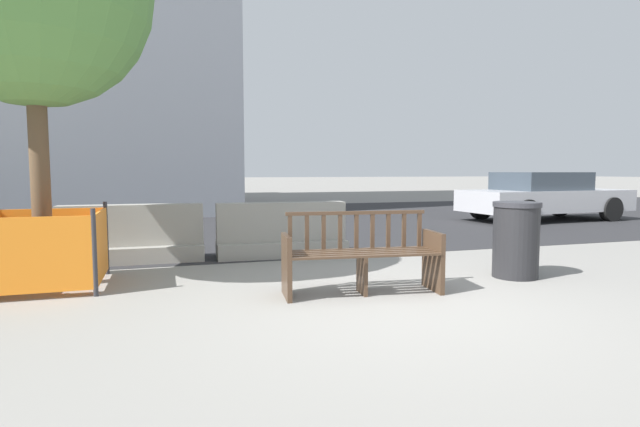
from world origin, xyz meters
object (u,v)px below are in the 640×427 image
(car_sedan_mid, at_px, (544,196))
(trash_bin, at_px, (516,240))
(jersey_barrier_left, at_px, (133,239))
(construction_fence, at_px, (44,247))
(jersey_barrier_centre, at_px, (282,234))
(street_bench, at_px, (361,257))

(car_sedan_mid, xyz_separation_m, trash_bin, (-5.60, -5.80, -0.18))
(jersey_barrier_left, height_order, trash_bin, trash_bin)
(construction_fence, distance_m, trash_bin, 5.60)
(jersey_barrier_centre, bearing_deg, car_sedan_mid, 22.83)
(jersey_barrier_centre, xyz_separation_m, construction_fence, (-3.06, -1.28, 0.13))
(jersey_barrier_left, distance_m, trash_bin, 5.29)
(jersey_barrier_left, bearing_deg, jersey_barrier_centre, -4.20)
(jersey_barrier_left, bearing_deg, car_sedan_mid, 17.48)
(construction_fence, distance_m, car_sedan_mid, 12.02)
(construction_fence, bearing_deg, street_bench, -21.57)
(jersey_barrier_centre, distance_m, jersey_barrier_left, 2.20)
(construction_fence, bearing_deg, trash_bin, -11.78)
(construction_fence, xyz_separation_m, car_sedan_mid, (11.08, 4.66, 0.19))
(car_sedan_mid, height_order, trash_bin, car_sedan_mid)
(street_bench, bearing_deg, construction_fence, 158.43)
(jersey_barrier_centre, xyz_separation_m, car_sedan_mid, (8.02, 3.38, 0.31))
(trash_bin, bearing_deg, car_sedan_mid, 46.02)
(car_sedan_mid, bearing_deg, jersey_barrier_centre, -157.17)
(street_bench, xyz_separation_m, jersey_barrier_centre, (-0.28, 2.60, -0.06))
(jersey_barrier_left, distance_m, construction_fence, 1.69)
(street_bench, relative_size, jersey_barrier_left, 0.86)
(street_bench, distance_m, jersey_barrier_left, 3.70)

